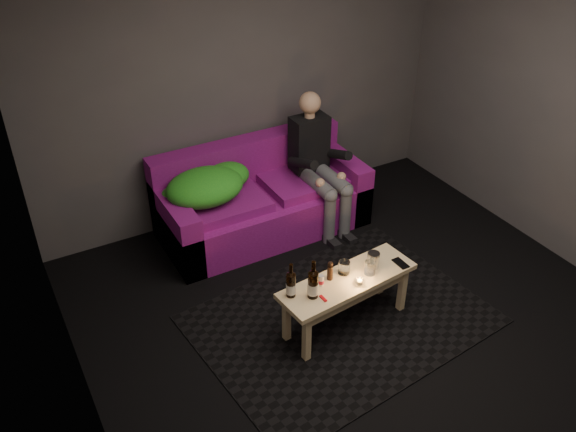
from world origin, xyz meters
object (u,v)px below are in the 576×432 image
object	(u,v)px
sofa	(261,201)
beer_bottle_b	(313,284)
coffee_table	(347,287)
beer_bottle_a	(291,284)
person	(318,160)
steel_cup	(373,260)

from	to	relation	value
sofa	beer_bottle_b	distance (m)	1.59
coffee_table	beer_bottle_a	bearing A→B (deg)	174.75
coffee_table	beer_bottle_a	xyz separation A→B (m)	(-0.45, 0.04, 0.18)
coffee_table	beer_bottle_b	size ratio (longest dim) A/B	3.62
beer_bottle_b	person	bearing A→B (deg)	57.37
person	coffee_table	xyz separation A→B (m)	(-0.56, -1.33, -0.28)
beer_bottle_a	steel_cup	distance (m)	0.69
person	beer_bottle_a	xyz separation A→B (m)	(-1.01, -1.29, -0.10)
sofa	coffee_table	size ratio (longest dim) A/B	1.69
sofa	coffee_table	world-z (taller)	sofa
sofa	beer_bottle_b	bearing A→B (deg)	-103.61
beer_bottle_a	beer_bottle_b	size ratio (longest dim) A/B	0.90
steel_cup	beer_bottle_b	bearing A→B (deg)	-173.00
sofa	steel_cup	size ratio (longest dim) A/B	14.83
sofa	beer_bottle_a	distance (m)	1.55
coffee_table	beer_bottle_a	distance (m)	0.49
beer_bottle_b	steel_cup	xyz separation A→B (m)	(0.56, 0.07, -0.05)
person	beer_bottle_b	bearing A→B (deg)	-122.63
person	steel_cup	size ratio (longest dim) A/B	9.90
coffee_table	beer_bottle_b	xyz separation A→B (m)	(-0.32, -0.04, 0.19)
coffee_table	beer_bottle_a	size ratio (longest dim) A/B	4.02
sofa	steel_cup	xyz separation A→B (m)	(0.19, -1.46, 0.21)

